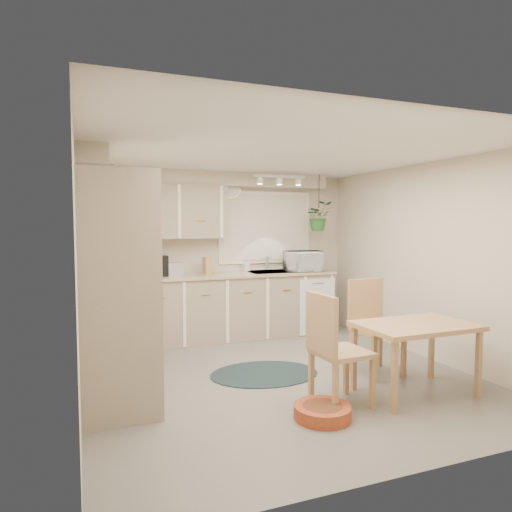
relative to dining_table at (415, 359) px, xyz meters
name	(u,v)px	position (x,y,z in m)	size (l,w,h in m)	color
floor	(278,376)	(-1.03, 0.94, -0.35)	(4.20, 4.20, 0.00)	#66615A
ceiling	(279,153)	(-1.03, 0.94, 2.05)	(4.20, 4.20, 0.00)	silver
wall_back	(221,254)	(-1.03, 3.04, 0.85)	(4.00, 0.04, 2.40)	beige
wall_front	(412,295)	(-1.03, -1.16, 0.85)	(4.00, 0.04, 2.40)	beige
wall_left	(78,274)	(-3.03, 0.94, 0.85)	(0.04, 4.20, 2.40)	beige
wall_right	(427,261)	(0.97, 0.94, 0.85)	(0.04, 4.20, 2.40)	beige
base_cab_left	(108,331)	(-2.73, 1.81, 0.10)	(0.60, 1.85, 0.90)	gray
base_cab_back	(214,308)	(-1.23, 2.74, 0.10)	(3.60, 0.60, 0.90)	gray
counter_left	(108,290)	(-2.72, 1.81, 0.57)	(0.64, 1.89, 0.04)	tan
counter_back	(214,276)	(-1.23, 2.73, 0.57)	(3.64, 0.64, 0.04)	tan
oven_stack	(118,294)	(-2.71, 0.56, 0.70)	(0.65, 0.65, 2.10)	gray
wall_oven_face	(156,292)	(-2.39, 0.56, 0.70)	(0.02, 0.56, 0.58)	silver
upper_cab_left	(93,208)	(-2.86, 1.94, 1.48)	(0.35, 2.00, 0.75)	gray
upper_cab_back	(155,211)	(-2.03, 2.86, 1.48)	(2.00, 0.35, 0.75)	gray
soffit_left	(90,165)	(-2.88, 1.94, 1.95)	(0.30, 2.00, 0.20)	beige
soffit_back	(211,179)	(-1.23, 2.89, 1.95)	(3.60, 0.30, 0.20)	beige
cooktop	(113,295)	(-2.71, 1.24, 0.60)	(0.52, 0.58, 0.02)	silver
range_hood	(110,249)	(-2.73, 1.24, 1.05)	(0.40, 0.60, 0.14)	silver
window_blinds	(265,227)	(-0.33, 3.01, 1.25)	(1.40, 0.02, 1.00)	white
window_frame	(265,227)	(-0.33, 3.02, 1.25)	(1.50, 0.02, 1.10)	white
sink	(272,274)	(-0.33, 2.74, 0.55)	(0.70, 0.48, 0.10)	#ADAFB5
dishwasher_front	(317,307)	(0.27, 2.43, 0.08)	(0.58, 0.01, 0.83)	silver
track_light_bar	(279,176)	(-0.33, 2.49, 1.98)	(0.80, 0.04, 0.04)	silver
wall_clock	(231,188)	(-0.88, 3.01, 1.83)	(0.30, 0.30, 0.03)	#E7C151
dining_table	(415,359)	(0.00, 0.00, 0.00)	(1.10, 0.73, 0.69)	#AE7A57
chair_left	(342,349)	(-0.81, 0.03, 0.17)	(0.48, 0.48, 1.03)	#AE7A57
chair_back	(378,328)	(0.02, 0.63, 0.17)	(0.48, 0.48, 1.03)	#AE7A57
braided_rug	(264,374)	(-1.15, 1.06, -0.34)	(1.20, 0.90, 0.01)	black
pet_bed	(322,412)	(-1.12, -0.18, -0.29)	(0.49, 0.49, 0.11)	#B84424
microwave	(303,259)	(0.13, 2.64, 0.78)	(0.55, 0.31, 0.37)	silver
soap_bottle	(246,269)	(-0.70, 2.89, 0.64)	(0.08, 0.18, 0.08)	silver
hanging_plant	(319,219)	(0.39, 2.64, 1.38)	(0.40, 0.44, 0.34)	#275F26
coffee_maker	(161,266)	(-1.98, 2.74, 0.73)	(0.16, 0.19, 0.28)	black
toaster	(172,269)	(-1.83, 2.76, 0.68)	(0.30, 0.17, 0.18)	#ADAFB5
knife_block	(208,265)	(-1.32, 2.79, 0.72)	(0.11, 0.11, 0.24)	#AE7A57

